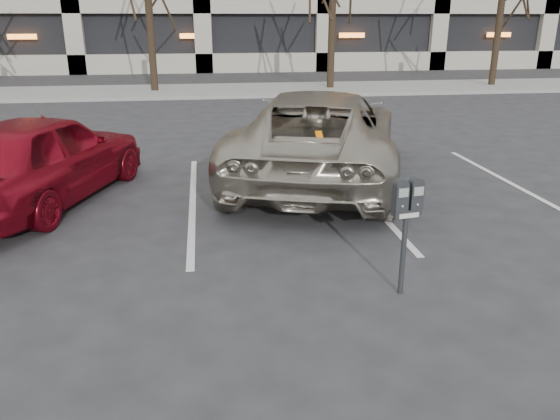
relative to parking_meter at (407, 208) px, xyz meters
name	(u,v)px	position (x,y,z in m)	size (l,w,h in m)	color
ground	(304,255)	(-0.84, 1.13, -0.96)	(140.00, 140.00, 0.00)	#28282B
sidewalk	(232,90)	(-0.84, 17.13, -0.90)	(80.00, 4.00, 0.12)	gray
stall_lines	(193,201)	(-2.24, 3.43, -0.95)	(16.90, 5.20, 0.00)	silver
parking_meter	(407,208)	(0.00, 0.00, 0.00)	(0.34, 0.17, 1.25)	black
suv_silver	(318,135)	(0.02, 4.47, -0.16)	(4.24, 6.29, 1.61)	#ABA291
car_red	(41,158)	(-4.55, 3.74, -0.23)	(1.71, 4.26, 1.45)	maroon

